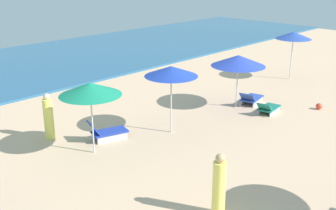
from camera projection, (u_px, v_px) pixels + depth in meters
umbrella_0 at (171, 71)px, 14.89m from camera, size 1.96×1.96×2.56m
umbrella_1 at (90, 89)px, 13.24m from camera, size 2.04×2.04×2.45m
lounge_chair_1_0 at (107, 132)px, 14.91m from camera, size 1.52×1.01×0.77m
umbrella_2 at (238, 61)px, 17.71m from camera, size 2.35×2.35×2.34m
lounge_chair_2_0 at (268, 108)px, 17.57m from camera, size 1.33×0.75×0.57m
lounge_chair_2_1 at (251, 99)px, 18.71m from camera, size 1.50×0.91×0.65m
umbrella_7 at (294, 35)px, 22.07m from camera, size 1.91×1.91×2.60m
beachgoer_1 at (219, 187)px, 10.27m from camera, size 0.42×0.42×1.69m
beachgoer_2 at (49, 118)px, 14.85m from camera, size 0.38×0.38×1.71m
beach_ball_0 at (319, 106)px, 18.06m from camera, size 0.27×0.27×0.27m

